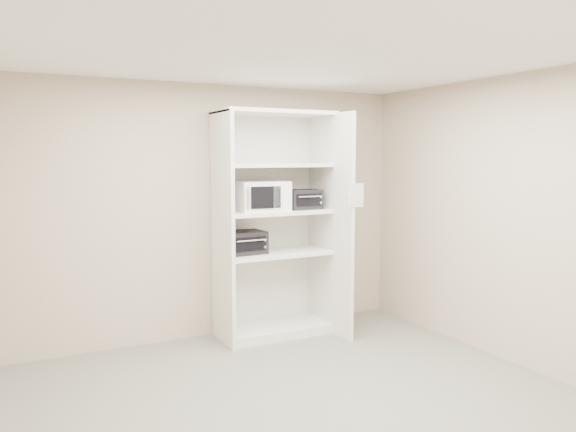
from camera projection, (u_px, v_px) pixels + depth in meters
name	position (u px, v px, depth m)	size (l,w,h in m)	color
floor	(298.00, 406.00, 4.38)	(4.50, 4.00, 0.01)	slate
ceiling	(299.00, 52.00, 4.10)	(4.50, 4.00, 0.01)	white
wall_back	(210.00, 212.00, 6.01)	(4.50, 0.02, 2.70)	beige
wall_front	(513.00, 292.00, 2.47)	(4.50, 0.02, 2.70)	beige
wall_right	(509.00, 220.00, 5.26)	(0.02, 4.00, 2.70)	beige
shelving_unit	(278.00, 232.00, 6.07)	(1.24, 0.92, 2.42)	white
microwave	(262.00, 196.00, 5.90)	(0.52, 0.40, 0.31)	white
toaster_oven_upper	(303.00, 199.00, 6.12)	(0.37, 0.28, 0.21)	black
toaster_oven_lower	(244.00, 242.00, 5.91)	(0.43, 0.32, 0.24)	black
paper_sign	(356.00, 195.00, 5.74)	(0.19, 0.01, 0.24)	white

